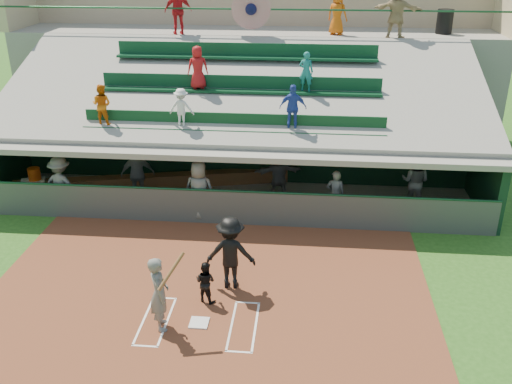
# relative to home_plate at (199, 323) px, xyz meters

# --- Properties ---
(ground) EXTENTS (100.00, 100.00, 0.00)m
(ground) POSITION_rel_home_plate_xyz_m (0.00, 0.00, -0.04)
(ground) COLOR #275618
(ground) RESTS_ON ground
(dirt_slab) EXTENTS (11.00, 9.00, 0.02)m
(dirt_slab) POSITION_rel_home_plate_xyz_m (0.00, 0.50, -0.03)
(dirt_slab) COLOR brown
(dirt_slab) RESTS_ON ground
(home_plate) EXTENTS (0.43, 0.43, 0.03)m
(home_plate) POSITION_rel_home_plate_xyz_m (0.00, 0.00, 0.00)
(home_plate) COLOR silver
(home_plate) RESTS_ON dirt_slab
(batters_box_chalk) EXTENTS (2.65, 1.85, 0.01)m
(batters_box_chalk) POSITION_rel_home_plate_xyz_m (0.00, 0.00, -0.01)
(batters_box_chalk) COLOR white
(batters_box_chalk) RESTS_ON dirt_slab
(dugout_floor) EXTENTS (16.00, 3.50, 0.04)m
(dugout_floor) POSITION_rel_home_plate_xyz_m (0.00, 6.75, -0.02)
(dugout_floor) COLOR gray
(dugout_floor) RESTS_ON ground
(concourse_slab) EXTENTS (20.00, 3.00, 4.60)m
(concourse_slab) POSITION_rel_home_plate_xyz_m (0.00, 13.50, 2.26)
(concourse_slab) COLOR gray
(concourse_slab) RESTS_ON ground
(grandstand) EXTENTS (20.40, 10.40, 7.80)m
(grandstand) POSITION_rel_home_plate_xyz_m (-0.01, 10.51, 2.23)
(grandstand) COLOR #484D49
(grandstand) RESTS_ON ground
(batter_at_plate) EXTENTS (0.94, 0.80, 1.95)m
(batter_at_plate) POSITION_rel_home_plate_xyz_m (-0.82, -0.19, 0.89)
(batter_at_plate) COLOR #5B5D58
(batter_at_plate) RESTS_ON dirt_slab
(catcher) EXTENTS (0.63, 0.56, 1.06)m
(catcher) POSITION_rel_home_plate_xyz_m (0.00, 0.91, 0.52)
(catcher) COLOR black
(catcher) RESTS_ON dirt_slab
(home_umpire) EXTENTS (1.23, 0.71, 1.90)m
(home_umpire) POSITION_rel_home_plate_xyz_m (0.53, 1.62, 0.94)
(home_umpire) COLOR black
(home_umpire) RESTS_ON dirt_slab
(dugout_bench) EXTENTS (14.88, 3.95, 0.46)m
(dugout_bench) POSITION_rel_home_plate_xyz_m (-0.27, 8.15, 0.23)
(dugout_bench) COLOR brown
(dugout_bench) RESTS_ON dugout_floor
(white_table) EXTENTS (0.91, 0.80, 0.66)m
(white_table) POSITION_rel_home_plate_xyz_m (-6.75, 6.19, 0.34)
(white_table) COLOR white
(white_table) RESTS_ON dugout_floor
(water_cooler) EXTENTS (0.41, 0.41, 0.41)m
(water_cooler) POSITION_rel_home_plate_xyz_m (-6.70, 6.26, 0.87)
(water_cooler) COLOR #CC470C
(water_cooler) RESTS_ON white_table
(dugout_player_a) EXTENTS (1.27, 0.82, 1.86)m
(dugout_player_a) POSITION_rel_home_plate_xyz_m (-5.37, 5.32, 0.93)
(dugout_player_a) COLOR #555853
(dugout_player_a) RESTS_ON dugout_floor
(dugout_player_b) EXTENTS (1.18, 0.70, 1.88)m
(dugout_player_b) POSITION_rel_home_plate_xyz_m (-3.20, 6.39, 0.95)
(dugout_player_b) COLOR #575A55
(dugout_player_b) RESTS_ON dugout_floor
(dugout_player_c) EXTENTS (0.97, 0.66, 1.90)m
(dugout_player_c) POSITION_rel_home_plate_xyz_m (-0.93, 5.24, 0.96)
(dugout_player_c) COLOR #585B56
(dugout_player_c) RESTS_ON dugout_floor
(dugout_player_d) EXTENTS (1.67, 0.89, 1.72)m
(dugout_player_d) POSITION_rel_home_plate_xyz_m (1.41, 7.07, 0.86)
(dugout_player_d) COLOR #52544F
(dugout_player_d) RESTS_ON dugout_floor
(dugout_player_e) EXTENTS (0.60, 0.42, 1.57)m
(dugout_player_e) POSITION_rel_home_plate_xyz_m (3.24, 5.71, 0.79)
(dugout_player_e) COLOR #5F625C
(dugout_player_e) RESTS_ON dugout_floor
(dugout_player_f) EXTENTS (1.11, 1.01, 1.85)m
(dugout_player_f) POSITION_rel_home_plate_xyz_m (5.80, 6.66, 0.93)
(dugout_player_f) COLOR #5C5F5A
(dugout_player_f) RESTS_ON dugout_floor
(trash_bin) EXTENTS (0.62, 0.62, 0.94)m
(trash_bin) POSITION_rel_home_plate_xyz_m (7.54, 13.28, 5.03)
(trash_bin) COLOR black
(trash_bin) RESTS_ON concourse_slab
(concourse_staff_a) EXTENTS (1.15, 0.80, 1.81)m
(concourse_staff_a) POSITION_rel_home_plate_xyz_m (-2.86, 12.15, 5.47)
(concourse_staff_a) COLOR red
(concourse_staff_a) RESTS_ON concourse_slab
(concourse_staff_b) EXTENTS (0.93, 0.78, 1.61)m
(concourse_staff_b) POSITION_rel_home_plate_xyz_m (3.29, 12.65, 5.37)
(concourse_staff_b) COLOR #C8550B
(concourse_staff_b) RESTS_ON concourse_slab
(concourse_staff_c) EXTENTS (1.90, 1.15, 1.95)m
(concourse_staff_c) POSITION_rel_home_plate_xyz_m (5.48, 12.09, 5.54)
(concourse_staff_c) COLOR tan
(concourse_staff_c) RESTS_ON concourse_slab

